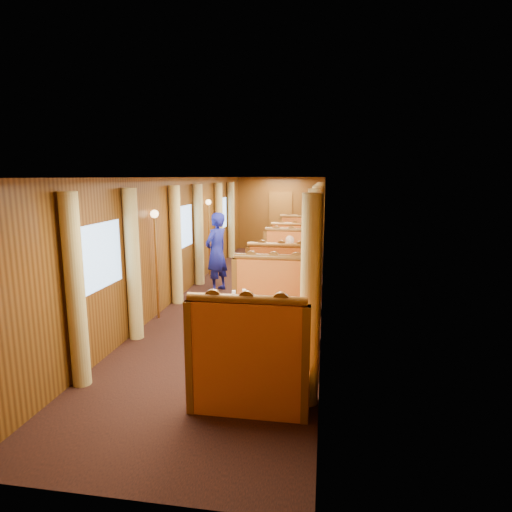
% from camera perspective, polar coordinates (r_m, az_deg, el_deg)
% --- Properties ---
extents(floor, '(3.00, 12.00, 0.01)m').
position_cam_1_polar(floor, '(9.24, -0.61, -5.24)').
color(floor, black).
rests_on(floor, ground).
extents(ceiling, '(3.00, 12.00, 0.01)m').
position_cam_1_polar(ceiling, '(8.90, -0.64, 10.45)').
color(ceiling, silver).
rests_on(ceiling, wall_left).
extents(wall_far, '(3.00, 0.01, 2.50)m').
position_cam_1_polar(wall_far, '(14.90, 3.30, 5.65)').
color(wall_far, brown).
rests_on(wall_far, floor).
extents(wall_near, '(3.00, 0.01, 2.50)m').
position_cam_1_polar(wall_near, '(3.39, -18.40, -11.87)').
color(wall_near, brown).
rests_on(wall_near, floor).
extents(wall_left, '(0.01, 12.00, 2.50)m').
position_cam_1_polar(wall_left, '(9.35, -9.73, 2.62)').
color(wall_left, brown).
rests_on(wall_left, floor).
extents(wall_right, '(0.01, 12.00, 2.50)m').
position_cam_1_polar(wall_right, '(8.86, 8.99, 2.21)').
color(wall_right, brown).
rests_on(wall_right, floor).
extents(doorway_far, '(0.80, 0.04, 2.00)m').
position_cam_1_polar(doorway_far, '(14.89, 3.27, 4.68)').
color(doorway_far, brown).
rests_on(doorway_far, floor).
extents(table_near, '(1.05, 0.72, 0.75)m').
position_cam_1_polar(table_near, '(5.73, 0.90, -11.36)').
color(table_near, white).
rests_on(table_near, floor).
extents(banquette_near_fwd, '(1.30, 0.55, 1.34)m').
position_cam_1_polar(banquette_near_fwd, '(4.80, -0.90, -15.28)').
color(banquette_near_fwd, '#B03513').
rests_on(banquette_near_fwd, floor).
extents(banquette_near_aft, '(1.30, 0.55, 1.34)m').
position_cam_1_polar(banquette_near_aft, '(6.66, 2.16, -7.75)').
color(banquette_near_aft, '#B03513').
rests_on(banquette_near_aft, floor).
extents(table_mid, '(1.05, 0.72, 0.75)m').
position_cam_1_polar(table_mid, '(9.06, 4.07, -3.15)').
color(table_mid, white).
rests_on(table_mid, floor).
extents(banquette_mid_fwd, '(1.30, 0.55, 1.34)m').
position_cam_1_polar(banquette_mid_fwd, '(8.06, 3.44, -4.50)').
color(banquette_mid_fwd, '#B03513').
rests_on(banquette_mid_fwd, floor).
extents(banquette_mid_aft, '(1.30, 0.55, 1.34)m').
position_cam_1_polar(banquette_mid_aft, '(10.03, 4.59, -1.53)').
color(banquette_mid_aft, '#B03513').
rests_on(banquette_mid_aft, floor).
extents(table_far, '(1.05, 0.72, 0.75)m').
position_cam_1_polar(table_far, '(12.47, 5.51, 0.61)').
color(table_far, white).
rests_on(table_far, floor).
extents(banquette_far_fwd, '(1.30, 0.55, 1.34)m').
position_cam_1_polar(banquette_far_fwd, '(11.47, 5.18, -0.01)').
color(banquette_far_fwd, '#B03513').
rests_on(banquette_far_fwd, floor).
extents(banquette_far_aft, '(1.30, 0.55, 1.34)m').
position_cam_1_polar(banquette_far_aft, '(13.47, 5.79, 1.55)').
color(banquette_far_aft, '#B03513').
rests_on(banquette_far_aft, floor).
extents(tea_tray, '(0.35, 0.28, 0.01)m').
position_cam_1_polar(tea_tray, '(5.59, -0.17, -7.76)').
color(tea_tray, silver).
rests_on(tea_tray, table_near).
extents(teapot_left, '(0.17, 0.13, 0.13)m').
position_cam_1_polar(teapot_left, '(5.49, -1.11, -7.48)').
color(teapot_left, silver).
rests_on(teapot_left, tea_tray).
extents(teapot_right, '(0.19, 0.17, 0.13)m').
position_cam_1_polar(teapot_right, '(5.47, 0.39, -7.52)').
color(teapot_right, silver).
rests_on(teapot_right, tea_tray).
extents(teapot_back, '(0.18, 0.15, 0.13)m').
position_cam_1_polar(teapot_back, '(5.68, 0.13, -6.85)').
color(teapot_back, silver).
rests_on(teapot_back, tea_tray).
extents(fruit_plate, '(0.23, 0.23, 0.05)m').
position_cam_1_polar(fruit_plate, '(5.45, 4.12, -8.14)').
color(fruit_plate, white).
rests_on(fruit_plate, table_near).
extents(cup_inboard, '(0.08, 0.08, 0.26)m').
position_cam_1_polar(cup_inboard, '(5.78, -2.97, -6.14)').
color(cup_inboard, white).
rests_on(cup_inboard, table_near).
extents(cup_outboard, '(0.08, 0.08, 0.26)m').
position_cam_1_polar(cup_outboard, '(5.83, -1.58, -5.97)').
color(cup_outboard, white).
rests_on(cup_outboard, table_near).
extents(rose_vase_mid, '(0.06, 0.06, 0.36)m').
position_cam_1_polar(rose_vase_mid, '(8.93, 3.87, 0.28)').
color(rose_vase_mid, silver).
rests_on(rose_vase_mid, table_mid).
extents(rose_vase_far, '(0.06, 0.06, 0.36)m').
position_cam_1_polar(rose_vase_far, '(12.37, 5.57, 3.11)').
color(rose_vase_far, silver).
rests_on(rose_vase_far, table_far).
extents(window_left_near, '(0.01, 1.20, 0.90)m').
position_cam_1_polar(window_left_near, '(6.15, -20.15, -0.07)').
color(window_left_near, '#81ADE3').
rests_on(window_left_near, wall_left).
extents(curtain_left_near_a, '(0.22, 0.22, 2.35)m').
position_cam_1_polar(curtain_left_near_a, '(5.50, -22.95, -4.40)').
color(curtain_left_near_a, '#E0C773').
rests_on(curtain_left_near_a, floor).
extents(curtain_left_near_b, '(0.22, 0.22, 2.35)m').
position_cam_1_polar(curtain_left_near_b, '(6.83, -16.08, -1.18)').
color(curtain_left_near_b, '#E0C773').
rests_on(curtain_left_near_b, floor).
extents(window_right_near, '(0.01, 1.20, 0.90)m').
position_cam_1_polar(window_right_near, '(5.37, 8.71, -1.00)').
color(window_right_near, '#81ADE3').
rests_on(window_right_near, wall_right).
extents(curtain_right_near_a, '(0.22, 0.22, 2.35)m').
position_cam_1_polar(curtain_right_near_a, '(4.68, 7.24, -6.15)').
color(curtain_right_near_a, '#E0C773').
rests_on(curtain_right_near_a, floor).
extents(curtain_right_near_b, '(0.22, 0.22, 2.35)m').
position_cam_1_polar(curtain_right_near_b, '(6.19, 7.74, -2.04)').
color(curtain_right_near_b, '#E0C773').
rests_on(curtain_right_near_b, floor).
extents(window_left_mid, '(0.01, 1.20, 0.90)m').
position_cam_1_polar(window_left_mid, '(9.32, -9.68, 3.84)').
color(window_left_mid, '#81ADE3').
rests_on(window_left_mid, wall_left).
extents(curtain_left_mid_a, '(0.22, 0.22, 2.35)m').
position_cam_1_polar(curtain_left_mid_a, '(8.60, -10.62, 1.40)').
color(curtain_left_mid_a, '#E0C773').
rests_on(curtain_left_mid_a, floor).
extents(curtain_left_mid_b, '(0.22, 0.22, 2.35)m').
position_cam_1_polar(curtain_left_mid_b, '(10.06, -7.65, 2.80)').
color(curtain_left_mid_b, '#E0C773').
rests_on(curtain_left_mid_b, floor).
extents(window_right_mid, '(0.01, 1.20, 0.90)m').
position_cam_1_polar(window_right_mid, '(8.83, 8.93, 3.49)').
color(window_right_mid, '#81ADE3').
rests_on(window_right_mid, wall_right).
extents(curtain_right_mid_a, '(0.22, 0.22, 2.35)m').
position_cam_1_polar(curtain_right_mid_a, '(8.10, 8.10, 0.92)').
color(curtain_right_mid_a, '#E0C773').
rests_on(curtain_right_mid_a, floor).
extents(curtain_right_mid_b, '(0.22, 0.22, 2.35)m').
position_cam_1_polar(curtain_right_mid_b, '(9.64, 8.29, 2.44)').
color(curtain_right_mid_b, '#E0C773').
rests_on(curtain_right_mid_b, floor).
extents(window_left_far, '(0.01, 1.20, 0.90)m').
position_cam_1_polar(window_left_far, '(12.67, -4.60, 5.68)').
color(window_left_far, '#81ADE3').
rests_on(window_left_far, wall_left).
extents(curtain_left_far_a, '(0.22, 0.22, 2.35)m').
position_cam_1_polar(curtain_left_far_a, '(11.92, -4.97, 4.05)').
color(curtain_left_far_a, '#E0C773').
rests_on(curtain_left_far_a, floor).
extents(curtain_left_far_b, '(0.22, 0.22, 2.35)m').
position_cam_1_polar(curtain_left_far_b, '(13.43, -3.35, 4.79)').
color(curtain_left_far_b, '#E0C773').
rests_on(curtain_left_far_b, floor).
extents(window_right_far, '(0.01, 1.20, 0.90)m').
position_cam_1_polar(window_right_far, '(12.31, 9.02, 5.45)').
color(window_right_far, '#81ADE3').
rests_on(window_right_far, wall_right).
extents(curtain_right_far_a, '(0.22, 0.22, 2.35)m').
position_cam_1_polar(curtain_right_far_a, '(11.57, 8.45, 3.77)').
color(curtain_right_far_a, '#E0C773').
rests_on(curtain_right_far_a, floor).
extents(curtain_right_far_b, '(0.22, 0.22, 2.35)m').
position_cam_1_polar(curtain_right_far_b, '(13.12, 8.54, 4.56)').
color(curtain_right_far_b, '#E0C773').
rests_on(curtain_right_far_b, floor).
extents(sconce_left_fore, '(0.14, 0.14, 1.95)m').
position_cam_1_polar(sconce_left_fore, '(7.68, -13.24, 1.80)').
color(sconce_left_fore, '#BF8C3F').
rests_on(sconce_left_fore, floor).
extents(sconce_right_fore, '(0.14, 0.14, 1.95)m').
position_cam_1_polar(sconce_right_fore, '(7.11, 8.15, 1.29)').
color(sconce_right_fore, '#BF8C3F').
rests_on(sconce_right_fore, floor).
extents(sconce_left_aft, '(0.14, 0.14, 1.95)m').
position_cam_1_polar(sconce_left_aft, '(10.97, -6.32, 4.56)').
color(sconce_left_aft, '#BF8C3F').
rests_on(sconce_left_aft, floor).
extents(sconce_right_aft, '(0.14, 0.14, 1.95)m').
position_cam_1_polar(sconce_right_aft, '(10.58, 8.51, 4.29)').
color(sconce_right_aft, '#BF8C3F').
rests_on(sconce_right_aft, floor).
extents(steward, '(0.65, 0.75, 1.75)m').
position_cam_1_polar(steward, '(9.46, -5.28, 0.51)').
color(steward, navy).
rests_on(steward, floor).
extents(passenger, '(0.40, 0.44, 0.76)m').
position_cam_1_polar(passenger, '(9.68, 4.48, -0.04)').
color(passenger, beige).
rests_on(passenger, banquette_mid_aft).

